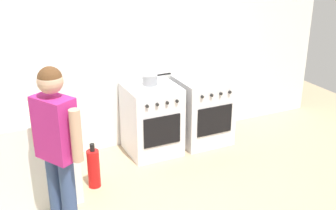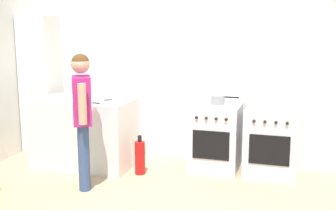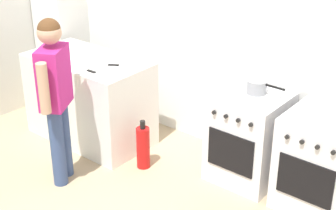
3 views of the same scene
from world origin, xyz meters
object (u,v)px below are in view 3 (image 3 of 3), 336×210
Objects in this scene: oven_left at (249,137)px; knife_chef at (98,74)px; knife_carving at (104,65)px; larder_cabinet at (61,22)px; pot at (257,87)px; oven_right at (321,163)px; fire_extinguisher at (143,147)px; person at (55,90)px.

oven_left is 2.74× the size of knife_chef.
larder_cabinet reaches higher than knife_carving.
larder_cabinet is (-1.22, 0.50, 0.10)m from knife_carving.
pot reaches higher than knife_chef.
oven_right is 0.42× the size of larder_cabinet.
larder_cabinet is at bearing 177.80° from oven_left.
pot reaches higher than knife_carving.
pot is 1.22× the size of knife_carving.
knife_carving is 0.59× the size of fire_extinguisher.
pot is at bearing 41.29° from person.
oven_right is 2.36× the size of pot.
knife_carving is at bearing -22.41° from larder_cabinet.
knife_carving reaches higher than oven_left.
person is (-0.01, -0.51, 0.01)m from knife_chef.
larder_cabinet is (-2.65, 0.10, 0.57)m from oven_left.
person is 1.80m from larder_cabinet.
oven_right is 2.15m from knife_chef.
person is 1.04m from fire_extinguisher.
person is (-1.31, -1.11, 0.49)m from oven_left.
oven_left is at bearing 28.78° from fire_extinguisher.
pot reaches higher than oven_left.
oven_right is 0.55× the size of person.
person is at bearing -138.71° from pot.
person is at bearing -42.10° from larder_cabinet.
oven_left is 1.70× the size of fire_extinguisher.
knife_carving and knife_chef have the same top height.
person is at bearing -151.27° from oven_right.
oven_right is at bearing -1.74° from larder_cabinet.
larder_cabinet reaches higher than oven_right.
fire_extinguisher is at bearing -18.05° from larder_cabinet.
oven_right is 0.85m from pot.
fire_extinguisher is at bearing 54.74° from person.
oven_left is 1.01m from fire_extinguisher.
knife_carving is 0.72m from person.
person reaches higher than fire_extinguisher.
person is at bearing -80.41° from knife_carving.
pot reaches higher than oven_right.
person is at bearing -139.92° from oven_left.
knife_chef is at bearing 89.34° from person.
oven_right is at bearing 28.73° from person.
oven_left is 0.42× the size of larder_cabinet.
oven_left and oven_right have the same top height.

